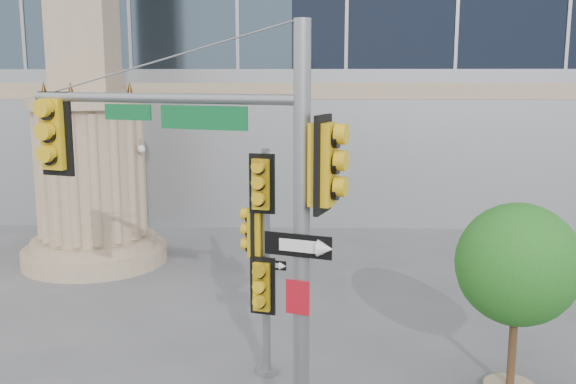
{
  "coord_description": "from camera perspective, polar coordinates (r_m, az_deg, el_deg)",
  "views": [
    {
      "loc": [
        0.67,
        -10.17,
        5.72
      ],
      "look_at": [
        0.26,
        2.0,
        3.53
      ],
      "focal_mm": 40.0,
      "sensor_mm": 36.0,
      "label": 1
    }
  ],
  "objects": [
    {
      "name": "street_tree",
      "position": [
        12.29,
        19.89,
        -6.47
      ],
      "size": [
        2.26,
        2.21,
        3.52
      ],
      "color": "tan",
      "rests_on": "ground"
    },
    {
      "name": "secondary_signal_pole",
      "position": [
        12.05,
        -2.34,
        -4.83
      ],
      "size": [
        0.76,
        0.69,
        4.42
      ],
      "rotation": [
        0.0,
        0.0,
        -0.27
      ],
      "color": "slate",
      "rests_on": "ground"
    },
    {
      "name": "monument",
      "position": [
        20.3,
        -17.49,
        9.17
      ],
      "size": [
        4.4,
        4.4,
        16.6
      ],
      "color": "tan",
      "rests_on": "ground"
    },
    {
      "name": "main_signal_pole",
      "position": [
        9.41,
        -5.49,
        -0.24
      ],
      "size": [
        4.83,
        2.08,
        6.49
      ],
      "rotation": [
        0.0,
        0.0,
        -0.34
      ],
      "color": "slate",
      "rests_on": "ground"
    }
  ]
}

